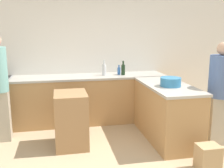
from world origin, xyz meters
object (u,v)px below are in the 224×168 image
island_table (71,120)px  water_bottle_blue (119,71)px  vinegar_bottle_clear (104,69)px  paper_bag (208,157)px  wine_bottle_dark (123,69)px  person_at_peninsula (220,91)px  mixing_bowl (171,82)px

island_table → water_bottle_blue: water_bottle_blue is taller
vinegar_bottle_clear → paper_bag: vinegar_bottle_clear is taller
island_table → wine_bottle_dark: size_ratio=3.07×
vinegar_bottle_clear → paper_bag: 2.55m
person_at_peninsula → paper_bag: bearing=-129.5°
island_table → mixing_bowl: size_ratio=2.64×
water_bottle_blue → island_table: bearing=-133.0°
mixing_bowl → water_bottle_blue: bearing=113.5°
mixing_bowl → paper_bag: bearing=-81.7°
wine_bottle_dark → paper_bag: size_ratio=0.82×
island_table → water_bottle_blue: bearing=47.0°
island_table → wine_bottle_dark: wine_bottle_dark is taller
vinegar_bottle_clear → mixing_bowl: bearing=-54.8°
mixing_bowl → paper_bag: (0.14, -0.96, -0.83)m
water_bottle_blue → person_at_peninsula: bearing=-50.1°
water_bottle_blue → wine_bottle_dark: 0.11m
vinegar_bottle_clear → water_bottle_blue: size_ratio=1.58×
island_table → paper_bag: bearing=-32.9°
vinegar_bottle_clear → person_at_peninsula: (1.58, -1.47, -0.17)m
water_bottle_blue → wine_bottle_dark: bearing=-48.5°
person_at_peninsula → vinegar_bottle_clear: bearing=137.0°
water_bottle_blue → wine_bottle_dark: (0.07, -0.08, 0.04)m
vinegar_bottle_clear → wine_bottle_dark: bearing=-5.2°
island_table → person_at_peninsula: 2.38m
water_bottle_blue → vinegar_bottle_clear: bearing=-172.4°
vinegar_bottle_clear → wine_bottle_dark: vinegar_bottle_clear is taller
water_bottle_blue → person_at_peninsula: size_ratio=0.12×
water_bottle_blue → wine_bottle_dark: wine_bottle_dark is taller
vinegar_bottle_clear → person_at_peninsula: bearing=-43.0°
vinegar_bottle_clear → person_at_peninsula: size_ratio=0.18×
island_table → paper_bag: 2.06m
water_bottle_blue → paper_bag: 2.47m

